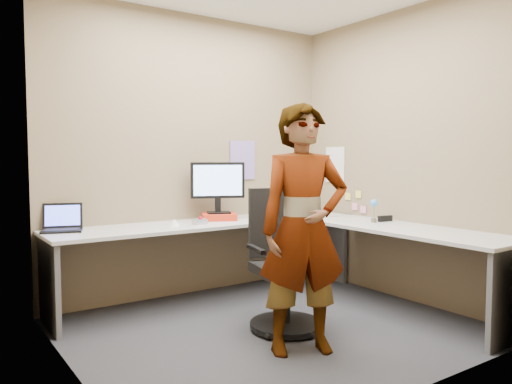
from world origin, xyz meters
TOP-DOWN VIEW (x-y plane):
  - ground at (0.00, 0.00)m, footprint 3.00×3.00m
  - wall_back at (0.00, 1.30)m, footprint 3.00×0.00m
  - wall_right at (1.50, 0.00)m, footprint 0.00×2.70m
  - wall_left at (-1.50, 0.00)m, footprint 0.00×2.70m
  - desk at (0.44, 0.39)m, footprint 2.98×2.58m
  - paper_ream at (0.12, 1.05)m, footprint 0.39×0.35m
  - monitor at (0.12, 1.06)m, footprint 0.49×0.25m
  - laptop at (-1.29, 1.17)m, footprint 0.37×0.34m
  - trackball_mouse at (-0.16, 0.90)m, footprint 0.12×0.08m
  - origami at (-0.40, 0.92)m, footprint 0.10×0.10m
  - stapler at (1.35, 0.08)m, footprint 0.15×0.06m
  - flower at (1.21, 0.08)m, footprint 0.07×0.07m
  - calendar_purple at (0.55, 1.29)m, footprint 0.30×0.01m
  - calendar_white at (1.49, 0.90)m, footprint 0.01×0.28m
  - sticky_note_a at (1.49, 0.55)m, footprint 0.01×0.07m
  - sticky_note_b at (1.49, 0.60)m, footprint 0.01×0.07m
  - sticky_note_c at (1.49, 0.48)m, footprint 0.01×0.07m
  - sticky_note_d at (1.49, 0.70)m, footprint 0.01×0.07m
  - office_chair at (0.07, -0.02)m, footprint 0.60×0.58m
  - person at (-0.11, -0.48)m, footprint 0.72×0.60m

SIDE VIEW (x-z plane):
  - ground at x=0.00m, z-range 0.00..0.00m
  - office_chair at x=0.07m, z-range -0.10..0.97m
  - desk at x=0.44m, z-range 0.22..0.95m
  - trackball_mouse at x=-0.16m, z-range 0.72..0.79m
  - stapler at x=1.35m, z-range 0.73..0.78m
  - origami at x=-0.40m, z-range 0.73..0.79m
  - paper_ream at x=0.12m, z-range 0.73..0.79m
  - laptop at x=-1.29m, z-range 0.68..0.90m
  - sticky_note_c at x=1.49m, z-range 0.76..0.84m
  - sticky_note_b at x=1.49m, z-range 0.78..0.86m
  - person at x=-0.11m, z-range 0.00..1.69m
  - flower at x=1.21m, z-range 0.77..0.98m
  - sticky_note_d at x=1.49m, z-range 0.88..0.96m
  - sticky_note_a at x=1.49m, z-range 0.91..0.99m
  - monitor at x=0.12m, z-range 0.84..1.33m
  - calendar_white at x=1.49m, z-range 1.06..1.44m
  - calendar_purple at x=0.55m, z-range 1.10..1.50m
  - wall_back at x=0.00m, z-range -0.15..2.85m
  - wall_right at x=1.50m, z-range 0.00..2.70m
  - wall_left at x=-1.50m, z-range 0.00..2.70m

